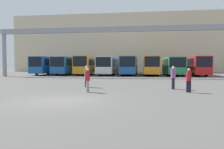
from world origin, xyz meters
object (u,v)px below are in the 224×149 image
(bus_slot_2, at_px, (88,64))
(bus_slot_6, at_px, (173,65))
(bus_slot_1, at_px, (68,65))
(bus_slot_3, at_px, (109,65))
(pedestrian_mid_left, at_px, (87,76))
(pedestrian_mid_right, at_px, (87,79))
(bus_slot_5, at_px, (151,65))
(bus_slot_4, at_px, (130,65))
(bus_slot_0, at_px, (50,65))
(bus_slot_7, at_px, (194,65))
(pedestrian_far_center, at_px, (173,77))
(pedestrian_near_right, at_px, (189,80))

(bus_slot_2, bearing_deg, bus_slot_6, 0.79)
(bus_slot_1, height_order, bus_slot_3, bus_slot_1)
(bus_slot_2, relative_size, bus_slot_3, 0.88)
(bus_slot_1, relative_size, pedestrian_mid_left, 5.86)
(pedestrian_mid_right, bearing_deg, bus_slot_1, 177.22)
(bus_slot_5, relative_size, bus_slot_6, 1.11)
(bus_slot_3, bearing_deg, pedestrian_mid_right, -84.71)
(bus_slot_2, xyz_separation_m, bus_slot_4, (7.37, 0.81, -0.05))
(bus_slot_4, bearing_deg, bus_slot_0, -178.81)
(bus_slot_1, relative_size, bus_slot_6, 0.93)
(bus_slot_1, distance_m, pedestrian_mid_right, 25.60)
(bus_slot_0, height_order, bus_slot_5, same)
(bus_slot_7, distance_m, pedestrian_mid_right, 27.53)
(bus_slot_1, distance_m, bus_slot_5, 14.77)
(bus_slot_1, relative_size, pedestrian_mid_right, 6.34)
(bus_slot_4, xyz_separation_m, pedestrian_far_center, (4.55, -22.16, -0.89))
(bus_slot_1, relative_size, bus_slot_7, 0.86)
(pedestrian_far_center, bearing_deg, pedestrian_mid_left, -101.88)
(bus_slot_3, xyz_separation_m, bus_slot_7, (14.73, -0.05, -0.00))
(bus_slot_4, distance_m, bus_slot_7, 11.05)
(bus_slot_0, bearing_deg, bus_slot_2, -3.94)
(pedestrian_mid_right, height_order, pedestrian_mid_left, pedestrian_mid_left)
(bus_slot_3, bearing_deg, bus_slot_2, -169.30)
(bus_slot_4, relative_size, bus_slot_6, 1.11)
(bus_slot_5, bearing_deg, pedestrian_mid_left, -105.32)
(bus_slot_4, distance_m, bus_slot_6, 7.39)
(bus_slot_2, relative_size, pedestrian_mid_left, 6.08)
(pedestrian_far_center, bearing_deg, bus_slot_2, -158.31)
(pedestrian_mid_left, bearing_deg, bus_slot_7, 170.04)
(bus_slot_0, distance_m, bus_slot_5, 18.42)
(bus_slot_7, bearing_deg, bus_slot_3, 179.80)
(bus_slot_2, xyz_separation_m, bus_slot_6, (14.73, 0.20, -0.13))
(bus_slot_6, bearing_deg, pedestrian_near_right, -95.04)
(bus_slot_5, bearing_deg, bus_slot_6, -9.70)
(bus_slot_2, distance_m, bus_slot_3, 3.75)
(bus_slot_7, xyz_separation_m, pedestrian_near_right, (-5.74, -23.78, -0.92))
(pedestrian_far_center, xyz_separation_m, pedestrian_near_right, (0.76, -1.78, -0.06))
(bus_slot_2, relative_size, bus_slot_4, 0.87)
(bus_slot_3, xyz_separation_m, bus_slot_4, (3.68, 0.12, 0.03))
(bus_slot_1, relative_size, pedestrian_near_right, 6.42)
(bus_slot_3, relative_size, pedestrian_mid_left, 6.87)
(bus_slot_0, bearing_deg, bus_slot_3, 0.98)
(bus_slot_2, xyz_separation_m, pedestrian_mid_left, (5.11, -20.83, -0.92))
(bus_slot_0, xyz_separation_m, bus_slot_7, (25.78, 0.14, -0.03))
(pedestrian_near_right, relative_size, pedestrian_mid_left, 0.91)
(bus_slot_0, distance_m, bus_slot_7, 25.78)
(bus_slot_6, distance_m, pedestrian_near_right, 23.44)
(bus_slot_3, bearing_deg, bus_slot_1, -173.13)
(bus_slot_5, distance_m, pedestrian_mid_left, 22.47)
(bus_slot_5, xyz_separation_m, pedestrian_mid_right, (-5.09, -24.72, -0.94))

